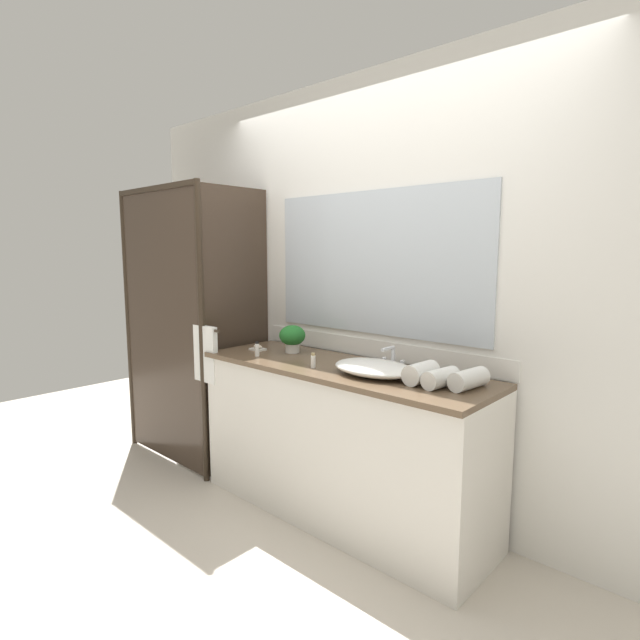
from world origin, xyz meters
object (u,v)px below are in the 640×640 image
object	(u,v)px
faucet	(392,362)
soap_dish	(258,348)
amenity_bottle_lotion	(313,361)
potted_plant	(292,337)
rolled_towel_middle	(441,378)
sink_basin	(374,368)
rolled_towel_far_edge	(421,373)
amenity_bottle_shampoo	(257,349)
rolled_towel_near_edge	(469,379)

from	to	relation	value
faucet	soap_dish	world-z (taller)	faucet
faucet	amenity_bottle_lotion	size ratio (longest dim) A/B	2.00
faucet	potted_plant	world-z (taller)	potted_plant
faucet	rolled_towel_middle	bearing A→B (deg)	-21.55
faucet	amenity_bottle_lotion	world-z (taller)	faucet
potted_plant	soap_dish	world-z (taller)	potted_plant
sink_basin	rolled_towel_far_edge	world-z (taller)	rolled_towel_far_edge
faucet	soap_dish	xyz separation A→B (m)	(-0.96, -0.15, -0.03)
sink_basin	amenity_bottle_shampoo	xyz separation A→B (m)	(-0.82, -0.11, 0.01)
soap_dish	rolled_towel_far_edge	bearing A→B (deg)	-0.10
potted_plant	amenity_bottle_lotion	distance (m)	0.46
soap_dish	rolled_towel_near_edge	size ratio (longest dim) A/B	0.45
faucet	amenity_bottle_shampoo	xyz separation A→B (m)	(-0.82, -0.27, 0.00)
potted_plant	faucet	bearing A→B (deg)	3.52
sink_basin	rolled_towel_near_edge	xyz separation A→B (m)	(0.49, 0.08, 0.01)
faucet	rolled_towel_middle	world-z (taller)	faucet
amenity_bottle_shampoo	rolled_towel_far_edge	size ratio (longest dim) A/B	0.48
sink_basin	rolled_towel_far_edge	bearing A→B (deg)	3.75
rolled_towel_middle	potted_plant	bearing A→B (deg)	174.64
amenity_bottle_lotion	amenity_bottle_shampoo	size ratio (longest dim) A/B	0.94
faucet	rolled_towel_near_edge	bearing A→B (deg)	-9.60
soap_dish	amenity_bottle_shampoo	bearing A→B (deg)	-41.59
soap_dish	amenity_bottle_lotion	distance (m)	0.63
faucet	potted_plant	xyz separation A→B (m)	(-0.74, -0.05, 0.06)
rolled_towel_middle	sink_basin	bearing A→B (deg)	-177.55
soap_dish	rolled_towel_near_edge	xyz separation A→B (m)	(1.45, 0.06, 0.03)
potted_plant	amenity_bottle_shampoo	world-z (taller)	potted_plant
sink_basin	amenity_bottle_shampoo	bearing A→B (deg)	-172.65
soap_dish	rolled_towel_near_edge	world-z (taller)	rolled_towel_near_edge
faucet	rolled_towel_near_edge	xyz separation A→B (m)	(0.49, -0.08, 0.00)
amenity_bottle_lotion	amenity_bottle_shampoo	world-z (taller)	amenity_bottle_shampoo
sink_basin	soap_dish	bearing A→B (deg)	178.81
rolled_towel_near_edge	rolled_towel_far_edge	distance (m)	0.23
faucet	soap_dish	bearing A→B (deg)	-171.31
sink_basin	potted_plant	size ratio (longest dim) A/B	2.63
amenity_bottle_shampoo	rolled_towel_near_edge	bearing A→B (deg)	8.22
potted_plant	amenity_bottle_shampoo	distance (m)	0.25
amenity_bottle_lotion	amenity_bottle_shampoo	distance (m)	0.47
amenity_bottle_shampoo	soap_dish	bearing A→B (deg)	138.41
rolled_towel_far_edge	faucet	bearing A→B (deg)	151.21
potted_plant	amenity_bottle_shampoo	bearing A→B (deg)	-109.62
soap_dish	rolled_towel_far_edge	size ratio (longest dim) A/B	0.53
amenity_bottle_lotion	rolled_towel_far_edge	bearing A→B (deg)	10.82
rolled_towel_near_edge	sink_basin	bearing A→B (deg)	-170.32
amenity_bottle_shampoo	rolled_towel_near_edge	distance (m)	1.33
faucet	potted_plant	distance (m)	0.74
amenity_bottle_lotion	rolled_towel_far_edge	xyz separation A→B (m)	(0.62, 0.12, 0.01)
rolled_towel_near_edge	rolled_towel_middle	bearing A→B (deg)	-148.47
amenity_bottle_shampoo	faucet	bearing A→B (deg)	18.39
rolled_towel_near_edge	rolled_towel_far_edge	size ratio (longest dim) A/B	1.17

